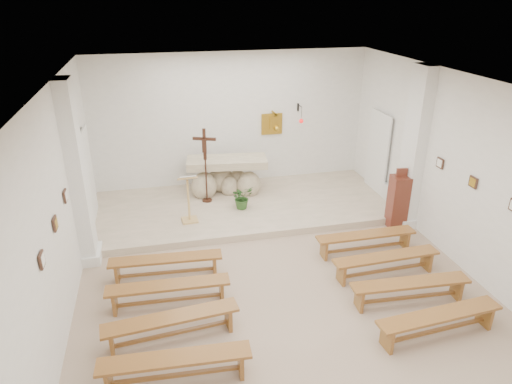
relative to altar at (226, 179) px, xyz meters
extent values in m
cube|color=tan|center=(0.30, -4.22, -0.54)|extent=(7.00, 10.00, 0.00)
cube|color=white|center=(-3.19, -4.22, 1.21)|extent=(0.02, 10.00, 3.50)
cube|color=white|center=(3.79, -4.22, 1.21)|extent=(0.02, 10.00, 3.50)
cube|color=white|center=(0.30, 0.77, 1.21)|extent=(7.00, 0.02, 3.50)
cube|color=silver|center=(0.30, -4.22, 2.95)|extent=(7.00, 10.00, 0.02)
cube|color=beige|center=(0.30, -0.72, -0.46)|extent=(6.98, 3.00, 0.15)
cube|color=white|center=(-3.07, -2.22, 1.21)|extent=(0.26, 0.55, 3.50)
cube|color=white|center=(3.67, -2.22, 1.21)|extent=(0.26, 0.55, 3.50)
cube|color=gold|center=(1.35, 0.74, 1.11)|extent=(0.55, 0.04, 0.55)
cube|color=black|center=(2.05, 0.75, 1.51)|extent=(0.04, 0.02, 0.20)
cylinder|color=black|center=(2.05, 0.60, 1.58)|extent=(0.02, 0.30, 0.02)
cylinder|color=black|center=(2.05, 0.45, 1.41)|extent=(0.01, 0.01, 0.34)
sphere|color=red|center=(2.05, 0.45, 1.22)|extent=(0.11, 0.11, 0.11)
cube|color=#3F271C|center=(-3.17, -5.02, 1.18)|extent=(0.03, 0.20, 0.20)
cube|color=#3F271C|center=(-3.17, -4.02, 1.18)|extent=(0.03, 0.20, 0.20)
cube|color=#3F271C|center=(-3.17, -3.02, 1.18)|extent=(0.03, 0.20, 0.20)
cube|color=#3F271C|center=(3.77, -4.02, 1.18)|extent=(0.03, 0.20, 0.20)
cube|color=#3F271C|center=(3.77, -3.02, 1.18)|extent=(0.03, 0.20, 0.20)
cube|color=silver|center=(-3.13, -1.52, -0.27)|extent=(0.10, 0.85, 0.52)
cube|color=silver|center=(3.73, -1.52, -0.27)|extent=(0.10, 0.85, 0.52)
ellipsoid|color=beige|center=(-0.57, -0.09, -0.12)|extent=(0.63, 0.54, 0.71)
ellipsoid|color=beige|center=(0.53, -0.19, -0.14)|extent=(0.59, 0.50, 0.67)
ellipsoid|color=beige|center=(-0.11, 0.20, -0.10)|extent=(0.67, 0.57, 0.63)
ellipsoid|color=beige|center=(0.30, 0.12, -0.15)|extent=(0.55, 0.46, 0.59)
ellipsoid|color=beige|center=(0.07, -0.06, -0.19)|extent=(0.46, 0.39, 0.55)
cube|color=beige|center=(0.02, 0.00, 0.43)|extent=(2.02, 0.99, 0.19)
cube|color=tan|center=(-1.05, -1.33, -0.37)|extent=(0.36, 0.36, 0.04)
cylinder|color=tan|center=(-1.05, -1.33, 0.10)|extent=(0.05, 0.05, 0.97)
cube|color=tan|center=(-1.05, -1.35, 0.64)|extent=(0.42, 0.32, 0.16)
cube|color=white|center=(-1.05, -1.39, 0.68)|extent=(0.36, 0.26, 0.12)
cylinder|color=#391D12|center=(-0.54, -0.37, -0.37)|extent=(0.24, 0.24, 0.03)
cylinder|color=#391D12|center=(-0.54, -0.37, 0.16)|extent=(0.04, 0.04, 1.09)
cube|color=#391D12|center=(-0.54, -0.37, 1.05)|extent=(0.08, 0.07, 0.74)
cube|color=#391D12|center=(-0.54, -0.37, 1.18)|extent=(0.53, 0.24, 0.07)
cube|color=#391D12|center=(-0.55, -0.40, 1.02)|extent=(0.11, 0.07, 0.32)
imported|color=#2B5522|center=(0.21, -0.95, -0.11)|extent=(0.62, 0.58, 0.55)
cube|color=maroon|center=(3.40, -2.32, 0.06)|extent=(0.40, 0.40, 1.20)
cube|color=maroon|center=(3.40, -2.32, 0.75)|extent=(0.24, 0.08, 0.20)
cube|color=olive|center=(-1.65, -3.20, -0.13)|extent=(2.03, 0.45, 0.05)
cube|color=olive|center=(-2.52, -3.15, -0.34)|extent=(0.07, 0.30, 0.38)
cube|color=olive|center=(-0.78, -3.26, -0.34)|extent=(0.07, 0.30, 0.38)
cube|color=olive|center=(-1.65, -3.20, -0.43)|extent=(1.70, 0.17, 0.05)
cube|color=olive|center=(2.25, -3.20, -0.13)|extent=(2.02, 0.32, 0.05)
cube|color=olive|center=(1.38, -3.20, -0.34)|extent=(0.06, 0.29, 0.38)
cube|color=olive|center=(3.12, -3.20, -0.34)|extent=(0.06, 0.29, 0.38)
cube|color=olive|center=(2.25, -3.20, -0.43)|extent=(1.70, 0.06, 0.05)
cube|color=olive|center=(-1.65, -4.03, -0.13)|extent=(2.03, 0.41, 0.05)
cube|color=olive|center=(-2.52, -4.00, -0.34)|extent=(0.07, 0.30, 0.38)
cube|color=olive|center=(-0.78, -4.07, -0.34)|extent=(0.07, 0.30, 0.38)
cube|color=olive|center=(-1.65, -4.03, -0.43)|extent=(1.70, 0.13, 0.05)
cube|color=olive|center=(2.25, -4.03, -0.13)|extent=(2.03, 0.39, 0.05)
cube|color=olive|center=(1.38, -4.06, -0.34)|extent=(0.07, 0.29, 0.38)
cube|color=olive|center=(3.12, -4.00, -0.34)|extent=(0.07, 0.29, 0.38)
cube|color=olive|center=(2.25, -4.03, -0.43)|extent=(1.70, 0.11, 0.05)
cube|color=olive|center=(-1.65, -4.87, -0.13)|extent=(2.04, 0.52, 0.05)
cube|color=olive|center=(-2.52, -4.95, -0.34)|extent=(0.08, 0.30, 0.38)
cube|color=olive|center=(-0.79, -4.78, -0.34)|extent=(0.08, 0.30, 0.38)
cube|color=olive|center=(-1.65, -4.87, -0.43)|extent=(1.69, 0.22, 0.05)
cube|color=olive|center=(2.25, -4.87, -0.13)|extent=(2.03, 0.44, 0.05)
cube|color=olive|center=(1.38, -4.82, -0.34)|extent=(0.07, 0.30, 0.38)
cube|color=olive|center=(3.12, -4.92, -0.34)|extent=(0.07, 0.30, 0.38)
cube|color=olive|center=(2.25, -4.87, -0.43)|extent=(1.70, 0.15, 0.05)
cube|color=olive|center=(-1.65, -5.70, -0.13)|extent=(2.03, 0.44, 0.05)
cube|color=olive|center=(-2.52, -5.65, -0.34)|extent=(0.07, 0.30, 0.38)
cube|color=olive|center=(-0.78, -5.75, -0.34)|extent=(0.07, 0.30, 0.38)
cube|color=olive|center=(-1.65, -5.70, -0.43)|extent=(1.70, 0.15, 0.05)
cube|color=olive|center=(2.25, -5.70, -0.13)|extent=(2.03, 0.47, 0.05)
cube|color=olive|center=(1.38, -5.76, -0.34)|extent=(0.08, 0.30, 0.38)
cube|color=olive|center=(3.12, -5.63, -0.34)|extent=(0.08, 0.30, 0.38)
cube|color=olive|center=(2.25, -5.70, -0.43)|extent=(1.69, 0.18, 0.05)
camera|label=1|loc=(-1.65, -10.40, 4.28)|focal=32.00mm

